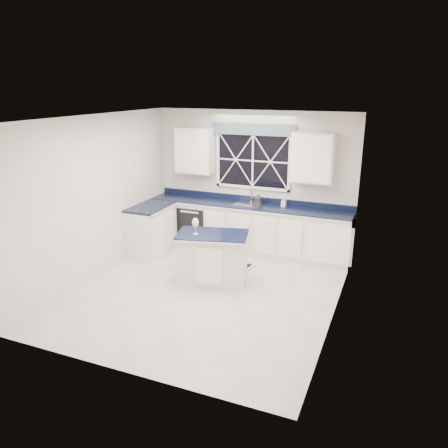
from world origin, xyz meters
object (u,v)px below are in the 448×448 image
at_px(island, 213,258).
at_px(dishwasher, 197,224).
at_px(wine_glass, 195,224).
at_px(faucet, 251,194).
at_px(soap_bottle, 284,202).
at_px(kettle, 258,200).

bearing_deg(island, dishwasher, 109.34).
bearing_deg(wine_glass, island, 26.19).
relative_size(dishwasher, island, 0.65).
bearing_deg(faucet, dishwasher, -169.98).
height_order(dishwasher, island, island).
relative_size(island, soap_bottle, 6.89).
height_order(dishwasher, wine_glass, wine_glass).
relative_size(faucet, kettle, 1.10).
xyz_separation_m(kettle, wine_glass, (-0.46, -1.81, -0.01)).
xyz_separation_m(dishwasher, faucet, (1.10, 0.19, 0.69)).
relative_size(island, kettle, 4.64).
bearing_deg(kettle, soap_bottle, -17.14).
bearing_deg(kettle, dishwasher, 164.51).
height_order(faucet, island, faucet).
distance_m(kettle, soap_bottle, 0.51).
bearing_deg(soap_bottle, faucet, 172.96).
bearing_deg(soap_bottle, wine_glass, -117.88).
bearing_deg(faucet, kettle, -30.86).
xyz_separation_m(dishwasher, soap_bottle, (1.78, 0.11, 0.62)).
bearing_deg(kettle, island, -116.88).
height_order(dishwasher, faucet, faucet).
height_order(wine_glass, soap_bottle, soap_bottle).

